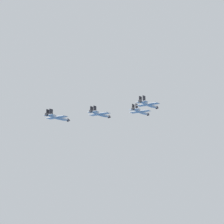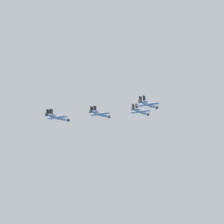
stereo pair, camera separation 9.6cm
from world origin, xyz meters
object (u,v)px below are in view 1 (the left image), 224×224
(jet_right_wingman, at_px, (149,104))
(jet_left_outer, at_px, (58,117))
(jet_left_wingman, at_px, (100,114))
(jet_lead, at_px, (141,112))

(jet_right_wingman, height_order, jet_left_outer, jet_right_wingman)
(jet_left_wingman, bearing_deg, jet_left_outer, 139.88)
(jet_left_wingman, height_order, jet_right_wingman, jet_right_wingman)
(jet_left_outer, bearing_deg, jet_left_wingman, -39.63)
(jet_lead, distance_m, jet_left_wingman, 22.12)
(jet_lead, relative_size, jet_left_outer, 0.98)
(jet_right_wingman, bearing_deg, jet_lead, 41.05)
(jet_lead, relative_size, jet_right_wingman, 1.01)
(jet_left_wingman, height_order, jet_left_outer, jet_left_wingman)
(jet_lead, bearing_deg, jet_right_wingman, -140.75)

